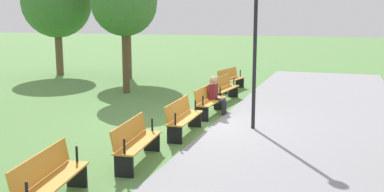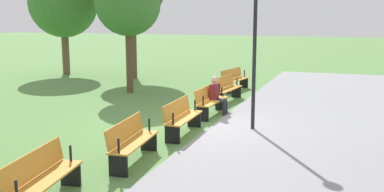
{
  "view_description": "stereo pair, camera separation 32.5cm",
  "coord_description": "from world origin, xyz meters",
  "px_view_note": "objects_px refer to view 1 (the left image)",
  "views": [
    {
      "loc": [
        11.6,
        3.66,
        3.0
      ],
      "look_at": [
        0.0,
        -0.25,
        0.8
      ],
      "focal_mm": 41.08,
      "sensor_mm": 36.0,
      "label": 1
    },
    {
      "loc": [
        11.49,
        3.96,
        3.0
      ],
      "look_at": [
        0.0,
        -0.25,
        0.8
      ],
      "focal_mm": 41.08,
      "sensor_mm": 36.0,
      "label": 2
    }
  ],
  "objects_px": {
    "bench_4": "(136,141)",
    "lamp_post": "(255,26)",
    "bench_3": "(183,117)",
    "person_seated": "(216,94)",
    "bench_5": "(50,179)",
    "bench_0": "(230,79)",
    "bench_2": "(209,100)",
    "tree_2": "(124,4)",
    "bench_1": "(224,88)",
    "tree_4": "(57,3)"
  },
  "relations": [
    {
      "from": "bench_1",
      "to": "bench_2",
      "type": "height_order",
      "value": "same"
    },
    {
      "from": "tree_2",
      "to": "tree_4",
      "type": "height_order",
      "value": "tree_4"
    },
    {
      "from": "bench_2",
      "to": "bench_4",
      "type": "bearing_deg",
      "value": 0.01
    },
    {
      "from": "bench_2",
      "to": "person_seated",
      "type": "relative_size",
      "value": 1.54
    },
    {
      "from": "bench_0",
      "to": "tree_4",
      "type": "bearing_deg",
      "value": -91.65
    },
    {
      "from": "person_seated",
      "to": "tree_4",
      "type": "distance_m",
      "value": 12.68
    },
    {
      "from": "bench_0",
      "to": "bench_5",
      "type": "distance_m",
      "value": 12.08
    },
    {
      "from": "bench_4",
      "to": "bench_5",
      "type": "relative_size",
      "value": 0.99
    },
    {
      "from": "bench_3",
      "to": "tree_2",
      "type": "xyz_separation_m",
      "value": [
        -5.28,
        -4.31,
        3.05
      ]
    },
    {
      "from": "tree_4",
      "to": "bench_3",
      "type": "bearing_deg",
      "value": 47.85
    },
    {
      "from": "lamp_post",
      "to": "bench_1",
      "type": "bearing_deg",
      "value": -153.98
    },
    {
      "from": "bench_0",
      "to": "tree_4",
      "type": "distance_m",
      "value": 10.44
    },
    {
      "from": "bench_3",
      "to": "tree_4",
      "type": "xyz_separation_m",
      "value": [
        -9.26,
        -10.23,
        3.22
      ]
    },
    {
      "from": "bench_1",
      "to": "tree_4",
      "type": "bearing_deg",
      "value": -107.67
    },
    {
      "from": "bench_0",
      "to": "lamp_post",
      "type": "distance_m",
      "value": 6.8
    },
    {
      "from": "bench_0",
      "to": "person_seated",
      "type": "height_order",
      "value": "person_seated"
    },
    {
      "from": "bench_4",
      "to": "bench_5",
      "type": "xyz_separation_m",
      "value": [
        2.4,
        -0.34,
        0.0
      ]
    },
    {
      "from": "bench_2",
      "to": "tree_4",
      "type": "bearing_deg",
      "value": -121.73
    },
    {
      "from": "bench_4",
      "to": "person_seated",
      "type": "distance_m",
      "value": 5.08
    },
    {
      "from": "tree_2",
      "to": "lamp_post",
      "type": "height_order",
      "value": "tree_2"
    },
    {
      "from": "bench_1",
      "to": "tree_4",
      "type": "xyz_separation_m",
      "value": [
        -4.41,
        -10.06,
        3.22
      ]
    },
    {
      "from": "bench_0",
      "to": "tree_2",
      "type": "xyz_separation_m",
      "value": [
        1.97,
        -3.8,
        3.05
      ]
    },
    {
      "from": "person_seated",
      "to": "bench_1",
      "type": "bearing_deg",
      "value": -169.72
    },
    {
      "from": "bench_0",
      "to": "bench_2",
      "type": "xyz_separation_m",
      "value": [
        4.83,
        0.51,
        0.0
      ]
    },
    {
      "from": "bench_0",
      "to": "bench_1",
      "type": "height_order",
      "value": "same"
    },
    {
      "from": "bench_5",
      "to": "bench_2",
      "type": "bearing_deg",
      "value": 166.01
    },
    {
      "from": "bench_1",
      "to": "bench_3",
      "type": "relative_size",
      "value": 1.01
    },
    {
      "from": "tree_4",
      "to": "bench_4",
      "type": "bearing_deg",
      "value": 40.74
    },
    {
      "from": "bench_2",
      "to": "bench_4",
      "type": "relative_size",
      "value": 0.99
    },
    {
      "from": "bench_0",
      "to": "bench_4",
      "type": "height_order",
      "value": "same"
    },
    {
      "from": "bench_3",
      "to": "lamp_post",
      "type": "xyz_separation_m",
      "value": [
        -1.21,
        1.61,
        2.3
      ]
    },
    {
      "from": "bench_2",
      "to": "lamp_post",
      "type": "relative_size",
      "value": 0.46
    },
    {
      "from": "bench_3",
      "to": "bench_5",
      "type": "xyz_separation_m",
      "value": [
        4.83,
        -0.51,
        0.0
      ]
    },
    {
      "from": "bench_3",
      "to": "bench_5",
      "type": "height_order",
      "value": "same"
    },
    {
      "from": "tree_2",
      "to": "tree_4",
      "type": "xyz_separation_m",
      "value": [
        -3.98,
        -5.92,
        0.17
      ]
    },
    {
      "from": "bench_2",
      "to": "lamp_post",
      "type": "height_order",
      "value": "lamp_post"
    },
    {
      "from": "bench_0",
      "to": "bench_3",
      "type": "xyz_separation_m",
      "value": [
        7.25,
        0.51,
        0.0
      ]
    },
    {
      "from": "bench_4",
      "to": "tree_2",
      "type": "xyz_separation_m",
      "value": [
        -7.7,
        -4.14,
        3.05
      ]
    },
    {
      "from": "bench_0",
      "to": "lamp_post",
      "type": "relative_size",
      "value": 0.47
    },
    {
      "from": "bench_4",
      "to": "bench_3",
      "type": "bearing_deg",
      "value": 170.01
    },
    {
      "from": "person_seated",
      "to": "tree_2",
      "type": "bearing_deg",
      "value": -118.52
    },
    {
      "from": "bench_4",
      "to": "lamp_post",
      "type": "height_order",
      "value": "lamp_post"
    },
    {
      "from": "person_seated",
      "to": "tree_2",
      "type": "relative_size",
      "value": 0.25
    },
    {
      "from": "person_seated",
      "to": "bench_5",
      "type": "bearing_deg",
      "value": -3.02
    },
    {
      "from": "lamp_post",
      "to": "tree_4",
      "type": "bearing_deg",
      "value": -124.21
    },
    {
      "from": "lamp_post",
      "to": "bench_5",
      "type": "bearing_deg",
      "value": -19.27
    },
    {
      "from": "bench_1",
      "to": "tree_4",
      "type": "distance_m",
      "value": 11.45
    },
    {
      "from": "person_seated",
      "to": "tree_2",
      "type": "height_order",
      "value": "tree_2"
    },
    {
      "from": "person_seated",
      "to": "lamp_post",
      "type": "height_order",
      "value": "lamp_post"
    },
    {
      "from": "tree_2",
      "to": "tree_4",
      "type": "distance_m",
      "value": 7.14
    }
  ]
}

